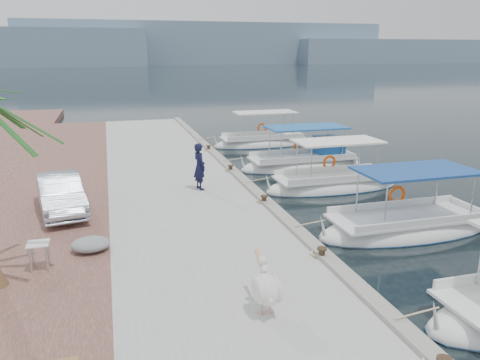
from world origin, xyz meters
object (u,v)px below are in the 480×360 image
object	(u,v)px
fishing_caique_b	(406,229)
fishing_caique_d	(304,164)
fishing_caique_e	(262,144)
fishing_caique_c	(332,186)
pelican	(266,288)
fisherman	(199,166)
parked_car	(60,194)

from	to	relation	value
fishing_caique_b	fishing_caique_d	size ratio (longest dim) A/B	0.96
fishing_caique_e	fishing_caique_c	bearing A→B (deg)	-90.57
pelican	fisherman	xyz separation A→B (m)	(0.44, 9.78, 0.36)
fishing_caique_c	fisherman	size ratio (longest dim) A/B	3.30
parked_car	fishing_caique_d	bearing A→B (deg)	14.69
fishing_caique_c	fishing_caique_e	distance (m)	10.38
fishing_caique_c	parked_car	distance (m)	11.55
fishing_caique_c	fishing_caique_d	xyz separation A→B (m)	(0.33, 4.04, 0.07)
fisherman	parked_car	bearing A→B (deg)	90.52
fishing_caique_e	pelican	bearing A→B (deg)	-108.20
fishing_caique_e	fisherman	distance (m)	12.21
fishing_caique_c	fishing_caique_d	size ratio (longest dim) A/B	0.93
fishing_caique_b	fishing_caique_c	bearing A→B (deg)	90.87
fishing_caique_d	pelican	world-z (taller)	fishing_caique_d
fishing_caique_d	parked_car	size ratio (longest dim) A/B	1.70
fishing_caique_d	pelican	xyz separation A→B (m)	(-6.88, -13.87, 0.92)
fishing_caique_d	pelican	size ratio (longest dim) A/B	4.50
fishing_caique_e	parked_car	bearing A→B (deg)	-134.14
parked_car	fishing_caique_e	bearing A→B (deg)	35.36
fishing_caique_c	fisherman	xyz separation A→B (m)	(-6.10, -0.05, 1.35)
fishing_caique_b	fisherman	bearing A→B (deg)	138.78
fishing_caique_c	fishing_caique_e	size ratio (longest dim) A/B	0.97
fishing_caique_c	pelican	distance (m)	11.84
fishing_caique_b	fishing_caique_e	bearing A→B (deg)	89.93
fishing_caique_d	parked_car	world-z (taller)	fishing_caique_d
fisherman	fishing_caique_b	bearing A→B (deg)	-145.80
fishing_caique_b	fishing_caique_d	distance (m)	9.52
fishing_caique_b	fishing_caique_d	bearing A→B (deg)	88.49
fishing_caique_c	fishing_caique_e	world-z (taller)	same
pelican	fishing_caique_b	bearing A→B (deg)	33.32
fishing_caique_d	parked_car	bearing A→B (deg)	-154.81
pelican	parked_car	world-z (taller)	parked_car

